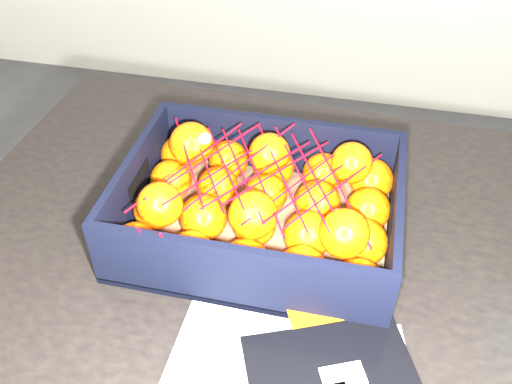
# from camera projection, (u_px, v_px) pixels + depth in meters

# --- Properties ---
(table) EXTENTS (1.23, 0.85, 0.75)m
(table) POSITION_uv_depth(u_px,v_px,m) (307.00, 283.00, 0.96)
(table) COLOR black
(table) RESTS_ON ground
(produce_crate) EXTENTS (0.42, 0.32, 0.12)m
(produce_crate) POSITION_uv_depth(u_px,v_px,m) (260.00, 215.00, 0.89)
(produce_crate) COLOR #906542
(produce_crate) RESTS_ON table
(clementine_heap) EXTENTS (0.40, 0.30, 0.13)m
(clementine_heap) POSITION_uv_depth(u_px,v_px,m) (265.00, 204.00, 0.87)
(clementine_heap) COLOR #FF5905
(clementine_heap) RESTS_ON produce_crate
(mesh_net) EXTENTS (0.35, 0.28, 0.10)m
(mesh_net) POSITION_uv_depth(u_px,v_px,m) (256.00, 176.00, 0.83)
(mesh_net) COLOR red
(mesh_net) RESTS_ON clementine_heap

